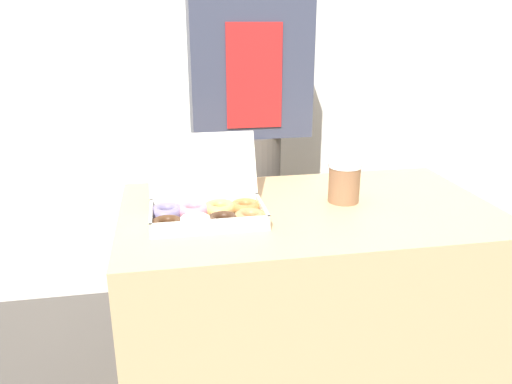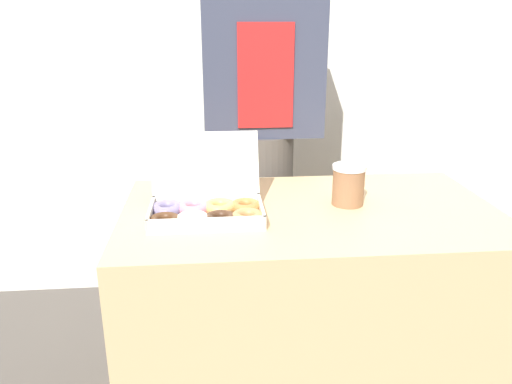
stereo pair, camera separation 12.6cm
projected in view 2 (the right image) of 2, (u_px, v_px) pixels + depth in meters
The scene contains 5 objects.
wall_back at pixel (273, 24), 2.27m from camera, with size 10.00×0.05×2.60m.
table at pixel (306, 319), 1.63m from camera, with size 1.13×0.66×0.78m.
donut_box at pixel (207, 207), 1.43m from camera, with size 0.36×0.28×0.22m.
coffee_cup at pixel (348, 185), 1.53m from camera, with size 0.10×0.10×0.13m.
person_customer at pixel (262, 127), 1.93m from camera, with size 0.45×0.24×1.71m.
Camera 2 is at (-0.29, -1.39, 1.32)m, focal length 35.00 mm.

